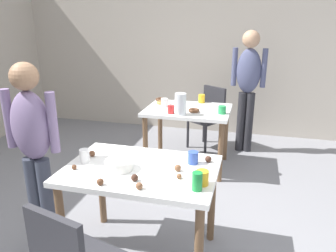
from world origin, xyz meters
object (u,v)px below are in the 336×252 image
Objects in this scene: person_adult_far at (248,80)px; mixing_bowl at (119,165)px; chair_far_table at (209,114)px; soda_can at (197,181)px; person_girl_near at (33,142)px; dining_table_near at (141,181)px; pitcher_far at (180,104)px; dining_table_far at (188,118)px.

person_adult_far is 2.60m from mixing_bowl.
soda_can reaches higher than chair_far_table.
person_adult_far is at bearing 58.62° from person_girl_near.
chair_far_table reaches higher than dining_table_near.
pitcher_far is (0.12, 1.48, 0.09)m from mixing_bowl.
person_adult_far reaches higher than person_girl_near.
chair_far_table reaches higher than mixing_bowl.
pitcher_far is (-0.70, -0.98, -0.12)m from person_adult_far.
soda_can reaches higher than dining_table_near.
mixing_bowl is (-0.14, -0.06, 0.14)m from dining_table_near.
dining_table_far is at bearing -102.83° from chair_far_table.
chair_far_table is at bearing 79.03° from pitcher_far.
dining_table_far is at bearing 85.21° from mixing_bowl.
mixing_bowl is 0.82× the size of pitcher_far.
person_girl_near reaches higher than dining_table_near.
mixing_bowl is (-0.15, -1.76, 0.15)m from dining_table_far.
dining_table_far is 4.98× the size of mixing_bowl.
soda_can is at bearing -76.90° from dining_table_far.
dining_table_far is 0.67× the size of person_girl_near.
dining_table_far is at bearing 64.57° from person_girl_near.
chair_far_table is 7.13× the size of soda_can.
pitcher_far is (0.81, 1.48, -0.02)m from person_girl_near.
mixing_bowl is at bearing -108.29° from person_adult_far.
pitcher_far reaches higher than dining_table_far.
mixing_bowl is at bearing 165.45° from soda_can.
person_girl_near is at bearing -111.99° from chair_far_table.
dining_table_near is 0.67× the size of person_adult_far.
pitcher_far is at bearing 106.25° from soda_can.
soda_can is 0.50× the size of pitcher_far.
person_girl_near is at bearing -179.50° from mixing_bowl.
person_girl_near reaches higher than mixing_bowl.
pitcher_far is at bearing -96.12° from dining_table_far.
dining_table_far is 4.09× the size of pitcher_far.
chair_far_table is at bearing 96.10° from soda_can.
person_adult_far is 8.16× the size of mixing_bowl.
person_adult_far is (1.50, 2.47, 0.10)m from person_girl_near.
soda_can is (0.44, -1.91, 0.18)m from dining_table_far.
person_girl_near reaches higher than pitcher_far.
dining_table_far is at bearing 89.77° from dining_table_near.
dining_table_far is 1.97m from person_girl_near.
mixing_bowl reaches higher than dining_table_far.
pitcher_far reaches higher than chair_far_table.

